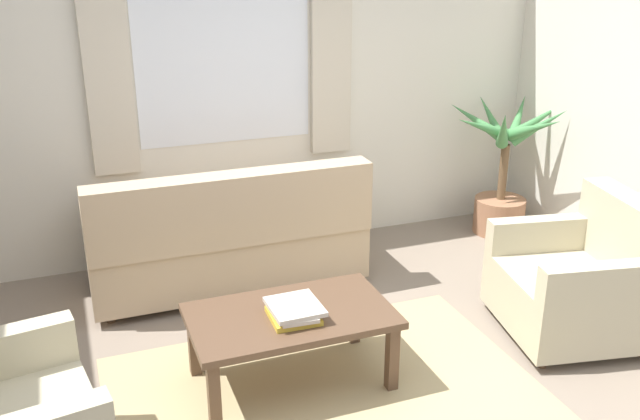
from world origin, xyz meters
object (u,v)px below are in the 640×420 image
at_px(armchair_right, 581,281).
at_px(coffee_table, 291,322).
at_px(couch, 227,239).
at_px(book_stack_on_table, 294,311).
at_px(potted_plant, 504,176).

distance_m(armchair_right, coffee_table, 1.86).
relative_size(couch, book_stack_on_table, 6.15).
relative_size(couch, armchair_right, 1.94).
xyz_separation_m(couch, book_stack_on_table, (0.05, -1.34, 0.11)).
bearing_deg(book_stack_on_table, armchair_right, -1.61).
bearing_deg(armchair_right, book_stack_on_table, -80.80).
bearing_deg(coffee_table, armchair_right, -3.38).
distance_m(couch, coffee_table, 1.29).
bearing_deg(armchair_right, couch, -115.51).
height_order(couch, potted_plant, potted_plant).
bearing_deg(armchair_right, coffee_table, -82.56).
bearing_deg(armchair_right, potted_plant, 172.89).
distance_m(armchair_right, potted_plant, 1.66).
xyz_separation_m(armchair_right, book_stack_on_table, (-1.85, 0.05, 0.12)).
xyz_separation_m(coffee_table, book_stack_on_table, (0.00, -0.06, 0.10)).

